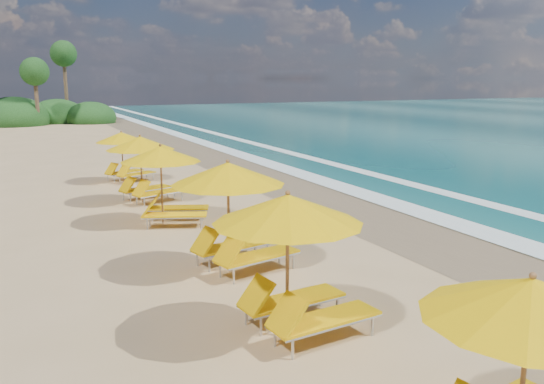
% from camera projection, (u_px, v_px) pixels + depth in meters
% --- Properties ---
extents(ground, '(160.00, 160.00, 0.00)m').
position_uv_depth(ground, '(272.00, 233.00, 16.31)').
color(ground, tan).
rests_on(ground, ground).
extents(wet_sand, '(4.00, 160.00, 0.01)m').
position_uv_depth(wet_sand, '(386.00, 218.00, 17.96)').
color(wet_sand, '#836F4E').
rests_on(wet_sand, ground).
extents(surf_foam, '(4.00, 160.00, 0.01)m').
position_uv_depth(surf_foam, '(452.00, 209.00, 19.08)').
color(surf_foam, white).
rests_on(surf_foam, ground).
extents(station_0, '(2.84, 2.70, 2.38)m').
position_uv_depth(station_0, '(534.00, 359.00, 6.24)').
color(station_0, olive).
rests_on(station_0, ground).
extents(station_1, '(2.96, 2.79, 2.57)m').
position_uv_depth(station_1, '(297.00, 254.00, 9.59)').
color(station_1, olive).
rests_on(station_1, ground).
extents(station_2, '(3.19, 3.07, 2.61)m').
position_uv_depth(station_2, '(236.00, 208.00, 12.89)').
color(station_2, olive).
rests_on(station_2, ground).
extents(station_3, '(3.18, 3.13, 2.45)m').
position_uv_depth(station_3, '(168.00, 179.00, 17.09)').
color(station_3, olive).
rests_on(station_3, ground).
extents(station_4, '(3.10, 3.03, 2.44)m').
position_uv_depth(station_4, '(146.00, 164.00, 20.18)').
color(station_4, olive).
rests_on(station_4, ground).
extents(station_5, '(2.90, 2.88, 2.20)m').
position_uv_depth(station_5, '(126.00, 153.00, 24.23)').
color(station_5, olive).
rests_on(station_5, ground).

